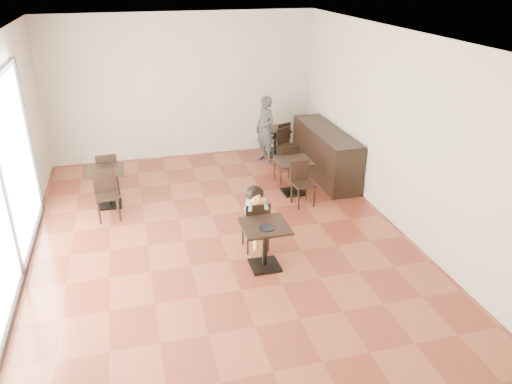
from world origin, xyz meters
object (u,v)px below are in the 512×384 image
object	(u,v)px
adult_patron	(265,129)
chair_back_a	(280,138)
child_table	(265,246)
cafe_table_mid	(293,177)
chair_left_a	(107,173)
chair_mid_b	(303,184)
chair_mid_a	(285,163)
child	(255,218)
cafe_table_left	(108,188)
child_chair	(255,224)
chair_left_b	(107,197)
chair_back_b	(288,146)
cafe_table_back	(275,142)

from	to	relation	value
adult_patron	chair_back_a	world-z (taller)	adult_patron
child_table	cafe_table_mid	xyz separation A→B (m)	(1.25, 2.39, -0.01)
chair_left_a	chair_mid_b	bearing A→B (deg)	151.92
cafe_table_mid	chair_mid_a	size ratio (longest dim) A/B	0.83
chair_mid_a	child	bearing A→B (deg)	56.02
child	cafe_table_left	bearing A→B (deg)	135.69
child_chair	chair_left_b	world-z (taller)	chair_left_b
child_chair	adult_patron	bearing A→B (deg)	-108.00
child_chair	chair_left_a	xyz separation A→B (m)	(-2.24, 2.73, 0.00)
cafe_table_mid	chair_back_b	world-z (taller)	chair_back_b
adult_patron	cafe_table_back	world-z (taller)	adult_patron
child_chair	cafe_table_mid	bearing A→B (deg)	-124.18
chair_back_a	chair_back_b	world-z (taller)	same
chair_mid_b	chair_left_a	distance (m)	3.77
adult_patron	cafe_table_left	bearing A→B (deg)	-89.64
child_chair	chair_left_a	bearing A→B (deg)	-50.71
child_chair	chair_mid_a	world-z (taller)	child_chair
chair_mid_b	chair_mid_a	bearing A→B (deg)	83.63
cafe_table_left	adult_patron	bearing A→B (deg)	23.38
cafe_table_mid	child_table	bearing A→B (deg)	-117.61
child	cafe_table_mid	xyz separation A→B (m)	(1.25, 1.84, -0.19)
cafe_table_back	chair_back_b	distance (m)	0.57
chair_mid_b	chair_left_a	xyz separation A→B (m)	(-3.49, 1.44, 0.02)
chair_left_a	child_table	bearing A→B (deg)	118.59
child	chair_back_b	distance (m)	3.79
chair_back_a	chair_back_b	distance (m)	0.61
child_chair	child	distance (m)	0.11
cafe_table_mid	cafe_table_left	xyz separation A→B (m)	(-3.49, 0.34, 0.02)
cafe_table_back	chair_back_b	size ratio (longest dim) A/B	0.83
child	chair_back_b	size ratio (longest dim) A/B	1.36
adult_patron	chair_back_b	size ratio (longest dim) A/B	1.90
chair_left_b	adult_patron	bearing A→B (deg)	24.99
chair_left_b	chair_back_a	size ratio (longest dim) A/B	1.09
cafe_table_left	chair_back_a	xyz separation A→B (m)	(3.88, 1.84, 0.04)
chair_mid_b	chair_back_b	distance (m)	2.16
child_table	chair_mid_a	distance (m)	3.20
child_table	chair_left_b	distance (m)	3.13
child_chair	chair_back_b	distance (m)	3.79
chair_left_a	chair_back_b	bearing A→B (deg)	-175.72
child_table	chair_back_b	distance (m)	4.29
chair_left_a	adult_patron	bearing A→B (deg)	-170.46
cafe_table_back	chair_back_a	xyz separation A→B (m)	(0.13, 0.06, 0.07)
child	chair_mid_a	bearing A→B (deg)	62.39
child_chair	adult_patron	distance (m)	3.87
child_chair	child	world-z (taller)	child
adult_patron	cafe_table_mid	world-z (taller)	adult_patron
chair_mid_b	chair_left_a	bearing A→B (deg)	151.23
child_table	chair_back_b	size ratio (longest dim) A/B	0.90
cafe_table_back	chair_back_a	distance (m)	0.16
child	chair_mid_a	size ratio (longest dim) A/B	1.30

